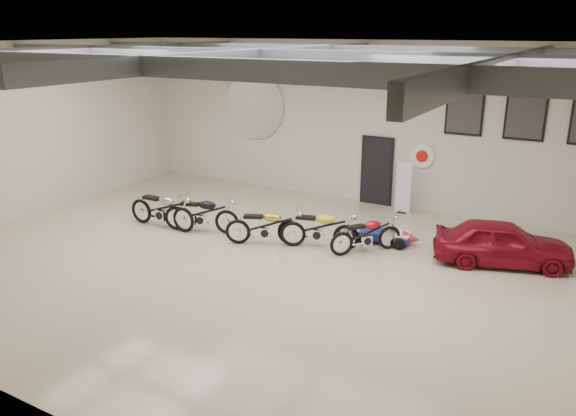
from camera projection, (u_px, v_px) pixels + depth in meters
The scene contains 18 objects.
floor at pixel (263, 266), 13.13m from camera, with size 16.00×12.00×0.01m, color tan.
ceiling at pixel (259, 44), 11.60m from camera, with size 16.00×12.00×0.01m, color gray.
back_wall at pixel (364, 124), 17.34m from camera, with size 16.00×0.02×5.00m, color beige.
left_wall at pixel (26, 131), 16.12m from camera, with size 0.02×12.00×5.00m, color beige.
ceiling_beams at pixel (260, 57), 11.68m from camera, with size 15.80×11.80×0.32m, color slate, non-canonical shape.
door at pixel (377, 172), 17.50m from camera, with size 0.92×0.08×2.10m, color black.
logo_plaque at pixel (255, 106), 19.08m from camera, with size 2.30×0.06×1.16m, color silver, non-canonical shape.
poster_left at pixel (465, 111), 15.71m from camera, with size 1.05×0.08×1.35m, color black, non-canonical shape.
poster_mid at pixel (526, 115), 14.96m from camera, with size 1.05×0.08×1.35m, color black, non-canonical shape.
oil_sign at pixel (422, 156), 16.65m from camera, with size 0.72×0.10×0.72m, color white, non-canonical shape.
banner_stand at pixel (404, 186), 16.71m from camera, with size 0.45×0.18×1.66m, color white, non-canonical shape.
motorcycle_silver at pixel (161, 208), 15.53m from camera, with size 2.19×0.68×1.14m, color silver, non-canonical shape.
motorcycle_black at pixel (201, 213), 15.20m from camera, with size 2.09×0.65×1.08m, color silver, non-canonical shape.
motorcycle_gold at pixel (265, 225), 14.27m from camera, with size 2.03×0.63×1.06m, color silver, non-canonical shape.
motorcycle_yellow at pixel (318, 227), 14.11m from camera, with size 2.07×0.64×1.08m, color silver, non-canonical shape.
motorcycle_red at pixel (366, 234), 13.81m from camera, with size 1.88×0.58×0.98m, color silver, non-canonical shape.
go_kart at pixel (390, 233), 14.41m from camera, with size 1.58×0.71×0.57m, color navy, non-canonical shape.
vintage_car at pixel (503, 243), 13.11m from camera, with size 3.12×1.26×1.06m, color maroon.
Camera 1 is at (6.47, -10.23, 5.30)m, focal length 35.00 mm.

